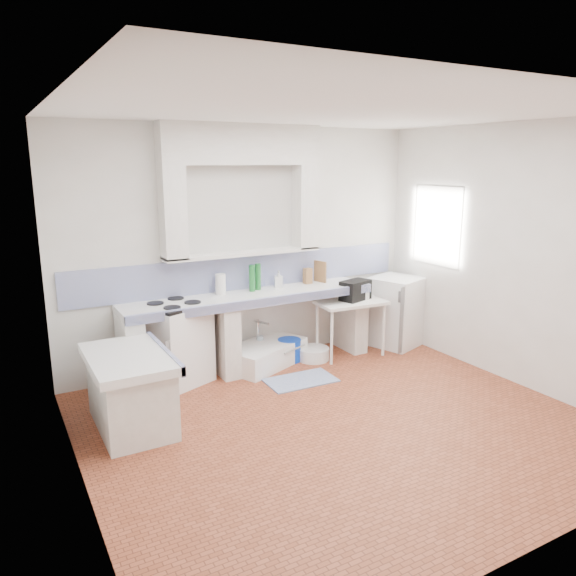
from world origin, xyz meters
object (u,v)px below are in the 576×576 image
side_table (350,328)px  fridge (396,311)px  sink (265,355)px  stove (176,344)px

side_table → fridge: (0.77, 0.06, 0.10)m
sink → side_table: (1.09, -0.21, 0.23)m
side_table → fridge: fridge is taller
sink → side_table: side_table is taller
sink → fridge: (1.86, -0.16, 0.34)m
stove → fridge: 2.94m
stove → sink: 1.13m
sink → stove: bearing=155.3°
fridge → side_table: bearing=164.8°
sink → side_table: size_ratio=1.18×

